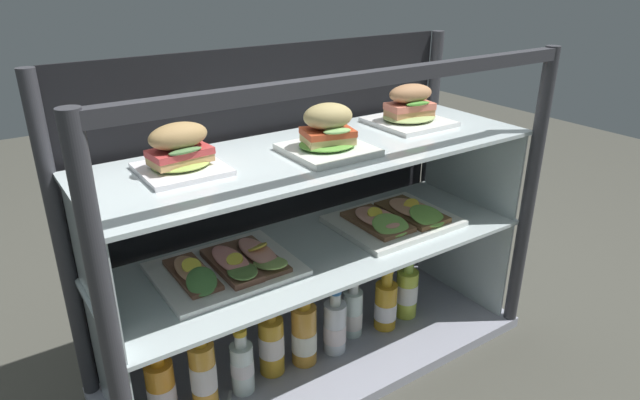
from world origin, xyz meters
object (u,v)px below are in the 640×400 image
object	(u,v)px
plated_roll_sandwich_near_right_corner	(410,110)
juice_bottle_front_left_end	(271,343)
juice_bottle_front_second	(161,389)
open_sandwich_tray_near_left_corner	(395,218)
juice_bottle_front_fourth	(407,291)
juice_bottle_back_left	(203,374)
juice_bottle_front_middle	(335,327)
open_sandwich_tray_near_right_corner	(229,266)
plated_roll_sandwich_far_left	(180,153)
juice_bottle_front_right_end	(242,366)
juice_bottle_back_center	(304,334)
plated_roll_sandwich_center	(327,135)
juice_bottle_tucked_behind	(353,312)
juice_bottle_near_post	(386,305)

from	to	relation	value
plated_roll_sandwich_near_right_corner	juice_bottle_front_left_end	size ratio (longest dim) A/B	0.96
juice_bottle_front_second	open_sandwich_tray_near_left_corner	bearing A→B (deg)	-1.13
plated_roll_sandwich_near_right_corner	juice_bottle_front_fourth	distance (m)	0.57
juice_bottle_back_left	juice_bottle_front_left_end	xyz separation A→B (m)	(0.21, 0.03, -0.01)
juice_bottle_front_middle	open_sandwich_tray_near_right_corner	bearing A→B (deg)	172.71
plated_roll_sandwich_far_left	juice_bottle_front_right_end	world-z (taller)	plated_roll_sandwich_far_left
open_sandwich_tray_near_right_corner	juice_bottle_back_left	bearing A→B (deg)	-160.65
juice_bottle_back_center	juice_bottle_front_middle	size ratio (longest dim) A/B	1.11
plated_roll_sandwich_center	juice_bottle_tucked_behind	distance (m)	0.60
juice_bottle_front_second	juice_bottle_front_fourth	world-z (taller)	juice_bottle_front_fourth
plated_roll_sandwich_center	juice_bottle_near_post	xyz separation A→B (m)	(0.23, 0.02, -0.58)
open_sandwich_tray_near_right_corner	juice_bottle_tucked_behind	bearing A→B (deg)	-0.59
open_sandwich_tray_near_left_corner	juice_bottle_front_middle	world-z (taller)	open_sandwich_tray_near_left_corner
juice_bottle_back_center	open_sandwich_tray_near_left_corner	bearing A→B (deg)	1.22
juice_bottle_front_second	open_sandwich_tray_near_right_corner	bearing A→B (deg)	2.16
plated_roll_sandwich_far_left	plated_roll_sandwich_near_right_corner	size ratio (longest dim) A/B	0.88
juice_bottle_back_center	juice_bottle_front_middle	world-z (taller)	juice_bottle_back_center
open_sandwich_tray_near_left_corner	juice_bottle_near_post	xyz separation A→B (m)	(-0.03, -0.01, -0.28)
juice_bottle_front_second	juice_bottle_tucked_behind	xyz separation A→B (m)	(0.59, 0.00, -0.01)
juice_bottle_back_left	juice_bottle_front_right_end	xyz separation A→B (m)	(0.11, 0.00, -0.02)
juice_bottle_front_fourth	juice_bottle_front_left_end	bearing A→B (deg)	178.74
plated_roll_sandwich_near_right_corner	juice_bottle_front_middle	xyz separation A→B (m)	(-0.31, -0.07, -0.58)
juice_bottle_back_left	juice_bottle_front_left_end	size ratio (longest dim) A/B	1.13
open_sandwich_tray_near_left_corner	juice_bottle_back_left	xyz separation A→B (m)	(-0.63, -0.02, -0.26)
plated_roll_sandwich_far_left	juice_bottle_tucked_behind	bearing A→B (deg)	-3.76
plated_roll_sandwich_near_right_corner	juice_bottle_back_left	xyz separation A→B (m)	(-0.71, -0.07, -0.55)
open_sandwich_tray_near_right_corner	juice_bottle_front_left_end	distance (m)	0.29
open_sandwich_tray_near_right_corner	juice_bottle_near_post	xyz separation A→B (m)	(0.49, -0.03, -0.28)
juice_bottle_near_post	plated_roll_sandwich_far_left	bearing A→B (deg)	174.20
juice_bottle_back_center	juice_bottle_tucked_behind	world-z (taller)	juice_bottle_back_center
plated_roll_sandwich_far_left	juice_bottle_back_left	world-z (taller)	plated_roll_sandwich_far_left
juice_bottle_front_middle	juice_bottle_front_fourth	distance (m)	0.29
juice_bottle_front_second	juice_bottle_back_left	bearing A→B (deg)	-16.76
juice_bottle_back_left	juice_bottle_back_center	distance (m)	0.30
plated_roll_sandwich_far_left	plated_roll_sandwich_near_right_corner	world-z (taller)	plated_roll_sandwich_near_right_corner
juice_bottle_back_center	juice_bottle_near_post	size ratio (longest dim) A/B	1.15
plated_roll_sandwich_center	juice_bottle_near_post	distance (m)	0.63
juice_bottle_tucked_behind	juice_bottle_near_post	size ratio (longest dim) A/B	0.99
open_sandwich_tray_near_right_corner	juice_bottle_back_center	bearing A→B (deg)	-8.43
plated_roll_sandwich_near_right_corner	open_sandwich_tray_near_left_corner	xyz separation A→B (m)	(-0.08, -0.06, -0.30)
juice_bottle_back_left	juice_bottle_front_middle	xyz separation A→B (m)	(0.40, -0.00, -0.02)
juice_bottle_front_second	juice_bottle_front_middle	world-z (taller)	juice_bottle_front_middle
plated_roll_sandwich_near_right_corner	juice_bottle_front_left_end	distance (m)	0.76
plated_roll_sandwich_center	open_sandwich_tray_near_left_corner	world-z (taller)	plated_roll_sandwich_center
open_sandwich_tray_near_left_corner	juice_bottle_back_left	size ratio (longest dim) A/B	1.41
juice_bottle_tucked_behind	juice_bottle_near_post	distance (m)	0.11
plated_roll_sandwich_center	juice_bottle_back_left	xyz separation A→B (m)	(-0.37, 0.01, -0.56)
plated_roll_sandwich_far_left	plated_roll_sandwich_near_right_corner	distance (m)	0.69
juice_bottle_front_left_end	juice_bottle_tucked_behind	size ratio (longest dim) A/B	1.06
open_sandwich_tray_near_left_corner	juice_bottle_front_middle	size ratio (longest dim) A/B	1.63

